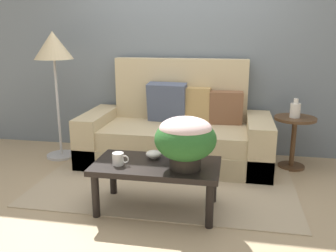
{
  "coord_description": "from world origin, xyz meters",
  "views": [
    {
      "loc": [
        0.64,
        -3.28,
        1.48
      ],
      "look_at": [
        0.02,
        0.04,
        0.59
      ],
      "focal_mm": 38.61,
      "sensor_mm": 36.0,
      "label": 1
    }
  ],
  "objects_px": {
    "coffee_mug": "(118,159)",
    "couch": "(177,133)",
    "side_table": "(294,133)",
    "snack_bowl": "(154,154)",
    "table_vase": "(295,110)",
    "potted_plant": "(185,138)",
    "floor_lamp": "(54,53)",
    "coffee_table": "(157,170)"
  },
  "relations": [
    {
      "from": "coffee_table",
      "to": "snack_bowl",
      "type": "distance_m",
      "value": 0.16
    },
    {
      "from": "potted_plant",
      "to": "floor_lamp",
      "type": "bearing_deg",
      "value": 145.23
    },
    {
      "from": "coffee_mug",
      "to": "coffee_table",
      "type": "bearing_deg",
      "value": 16.16
    },
    {
      "from": "coffee_mug",
      "to": "couch",
      "type": "bearing_deg",
      "value": 77.81
    },
    {
      "from": "coffee_table",
      "to": "coffee_mug",
      "type": "bearing_deg",
      "value": -163.84
    },
    {
      "from": "couch",
      "to": "snack_bowl",
      "type": "xyz_separation_m",
      "value": [
        -0.03,
        -1.09,
        0.12
      ]
    },
    {
      "from": "floor_lamp",
      "to": "coffee_mug",
      "type": "relative_size",
      "value": 10.62
    },
    {
      "from": "coffee_mug",
      "to": "side_table",
      "type": "bearing_deg",
      "value": 40.16
    },
    {
      "from": "couch",
      "to": "potted_plant",
      "type": "height_order",
      "value": "couch"
    },
    {
      "from": "potted_plant",
      "to": "snack_bowl",
      "type": "height_order",
      "value": "potted_plant"
    },
    {
      "from": "table_vase",
      "to": "coffee_table",
      "type": "bearing_deg",
      "value": -135.86
    },
    {
      "from": "table_vase",
      "to": "floor_lamp",
      "type": "bearing_deg",
      "value": -177.4
    },
    {
      "from": "couch",
      "to": "table_vase",
      "type": "relative_size",
      "value": 10.21
    },
    {
      "from": "potted_plant",
      "to": "side_table",
      "type": "bearing_deg",
      "value": 51.83
    },
    {
      "from": "coffee_mug",
      "to": "snack_bowl",
      "type": "height_order",
      "value": "coffee_mug"
    },
    {
      "from": "side_table",
      "to": "coffee_mug",
      "type": "distance_m",
      "value": 2.06
    },
    {
      "from": "couch",
      "to": "coffee_mug",
      "type": "relative_size",
      "value": 15.16
    },
    {
      "from": "coffee_table",
      "to": "side_table",
      "type": "xyz_separation_m",
      "value": [
        1.27,
        1.24,
        0.04
      ]
    },
    {
      "from": "side_table",
      "to": "snack_bowl",
      "type": "relative_size",
      "value": 4.28
    },
    {
      "from": "side_table",
      "to": "potted_plant",
      "type": "relative_size",
      "value": 1.18
    },
    {
      "from": "snack_bowl",
      "to": "couch",
      "type": "bearing_deg",
      "value": 88.34
    },
    {
      "from": "floor_lamp",
      "to": "coffee_table",
      "type": "bearing_deg",
      "value": -37.61
    },
    {
      "from": "floor_lamp",
      "to": "table_vase",
      "type": "bearing_deg",
      "value": 2.6
    },
    {
      "from": "couch",
      "to": "floor_lamp",
      "type": "xyz_separation_m",
      "value": [
        -1.41,
        -0.11,
        0.9
      ]
    },
    {
      "from": "potted_plant",
      "to": "table_vase",
      "type": "height_order",
      "value": "potted_plant"
    },
    {
      "from": "couch",
      "to": "side_table",
      "type": "height_order",
      "value": "couch"
    },
    {
      "from": "floor_lamp",
      "to": "table_vase",
      "type": "distance_m",
      "value": 2.75
    },
    {
      "from": "couch",
      "to": "table_vase",
      "type": "height_order",
      "value": "couch"
    },
    {
      "from": "couch",
      "to": "snack_bowl",
      "type": "relative_size",
      "value": 15.69
    },
    {
      "from": "side_table",
      "to": "coffee_mug",
      "type": "height_order",
      "value": "side_table"
    },
    {
      "from": "coffee_table",
      "to": "snack_bowl",
      "type": "relative_size",
      "value": 7.77
    },
    {
      "from": "couch",
      "to": "snack_bowl",
      "type": "bearing_deg",
      "value": -91.66
    },
    {
      "from": "floor_lamp",
      "to": "snack_bowl",
      "type": "bearing_deg",
      "value": -35.49
    },
    {
      "from": "snack_bowl",
      "to": "table_vase",
      "type": "distance_m",
      "value": 1.73
    },
    {
      "from": "couch",
      "to": "potted_plant",
      "type": "relative_size",
      "value": 4.32
    },
    {
      "from": "floor_lamp",
      "to": "couch",
      "type": "bearing_deg",
      "value": 4.35
    },
    {
      "from": "floor_lamp",
      "to": "snack_bowl",
      "type": "xyz_separation_m",
      "value": [
        1.38,
        -0.98,
        -0.79
      ]
    },
    {
      "from": "coffee_table",
      "to": "couch",
      "type": "bearing_deg",
      "value": 90.98
    },
    {
      "from": "coffee_mug",
      "to": "potted_plant",
      "type": "bearing_deg",
      "value": 2.48
    },
    {
      "from": "side_table",
      "to": "floor_lamp",
      "type": "bearing_deg",
      "value": -177.06
    },
    {
      "from": "coffee_mug",
      "to": "table_vase",
      "type": "distance_m",
      "value": 2.04
    },
    {
      "from": "couch",
      "to": "table_vase",
      "type": "distance_m",
      "value": 1.32
    }
  ]
}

